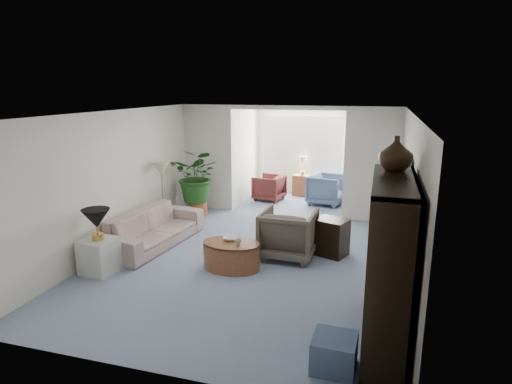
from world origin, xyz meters
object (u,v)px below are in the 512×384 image
(side_table_dark, at_px, (331,237))
(sunroom_chair_blue, at_px, (327,189))
(ottoman, at_px, (334,353))
(framed_picture, at_px, (409,174))
(cabinet_urn, at_px, (396,153))
(sunroom_table, at_px, (302,185))
(coffee_cup, at_px, (238,242))
(entertainment_cabinet, at_px, (389,264))
(plant_pot, at_px, (198,209))
(wingback_chair, at_px, (288,234))
(sofa, at_px, (153,228))
(floor_lamp, at_px, (161,169))
(coffee_table, at_px, (231,255))
(table_lamp, at_px, (96,219))
(sunroom_chair_maroon, at_px, (269,188))
(end_table, at_px, (100,256))
(coffee_bowl, at_px, (230,238))

(side_table_dark, height_order, sunroom_chair_blue, sunroom_chair_blue)
(side_table_dark, height_order, ottoman, side_table_dark)
(framed_picture, relative_size, cabinet_urn, 1.24)
(sunroom_table, bearing_deg, coffee_cup, -90.85)
(entertainment_cabinet, xyz_separation_m, plant_pot, (-4.13, 4.09, -0.81))
(wingback_chair, distance_m, sunroom_table, 4.48)
(sofa, bearing_deg, sunroom_table, -17.10)
(coffee_cup, bearing_deg, wingback_chair, 53.58)
(framed_picture, height_order, wingback_chair, framed_picture)
(floor_lamp, bearing_deg, side_table_dark, -9.71)
(coffee_table, xyz_separation_m, wingback_chair, (0.78, 0.76, 0.20))
(sofa, xyz_separation_m, sunroom_chair_blue, (2.74, 3.83, 0.05))
(side_table_dark, distance_m, sunroom_chair_blue, 3.43)
(table_lamp, relative_size, sunroom_chair_maroon, 0.60)
(framed_picture, relative_size, coffee_table, 0.53)
(side_table_dark, distance_m, plant_pot, 3.58)
(coffee_cup, height_order, wingback_chair, wingback_chair)
(framed_picture, bearing_deg, floor_lamp, 162.29)
(floor_lamp, distance_m, sunroom_chair_blue, 4.24)
(end_table, distance_m, sunroom_table, 6.32)
(wingback_chair, height_order, ottoman, wingback_chair)
(coffee_bowl, bearing_deg, cabinet_urn, -23.60)
(floor_lamp, relative_size, cabinet_urn, 0.89)
(sofa, xyz_separation_m, coffee_cup, (1.92, -0.72, 0.17))
(end_table, xyz_separation_m, coffee_cup, (2.12, 0.63, 0.22))
(wingback_chair, height_order, side_table_dark, wingback_chair)
(sofa, xyz_separation_m, plant_pot, (0.03, 2.00, -0.17))
(sunroom_table, bearing_deg, coffee_bowl, -93.13)
(side_table_dark, distance_m, cabinet_urn, 2.87)
(end_table, bearing_deg, plant_pot, 86.00)
(sofa, relative_size, table_lamp, 5.12)
(framed_picture, height_order, plant_pot, framed_picture)
(wingback_chair, height_order, entertainment_cabinet, entertainment_cabinet)
(floor_lamp, height_order, entertainment_cabinet, entertainment_cabinet)
(wingback_chair, xyz_separation_m, sunroom_chair_blue, (0.19, 3.69, -0.04))
(end_table, distance_m, cabinet_urn, 4.75)
(floor_lamp, bearing_deg, table_lamp, -86.50)
(table_lamp, distance_m, side_table_dark, 3.93)
(floor_lamp, bearing_deg, framed_picture, -17.71)
(floor_lamp, distance_m, plant_pot, 1.49)
(coffee_cup, distance_m, sunroom_table, 5.30)
(coffee_cup, bearing_deg, sunroom_chair_maroon, 98.39)
(end_table, xyz_separation_m, side_table_dark, (3.45, 1.79, 0.05))
(coffee_table, relative_size, coffee_cup, 8.68)
(coffee_bowl, height_order, sunroom_chair_maroon, sunroom_chair_maroon)
(framed_picture, distance_m, coffee_bowl, 2.94)
(sunroom_table, bearing_deg, wingback_chair, -82.87)
(side_table_dark, distance_m, entertainment_cabinet, 2.77)
(cabinet_urn, relative_size, ottoman, 0.90)
(sofa, bearing_deg, sunroom_chair_maroon, -11.57)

